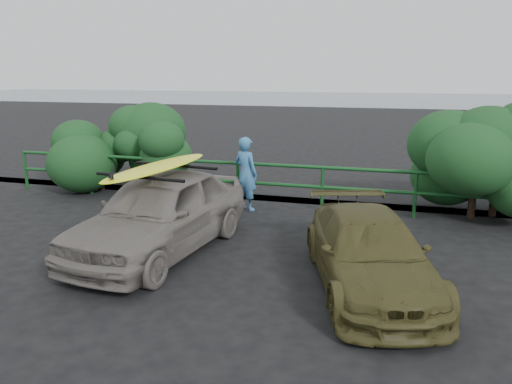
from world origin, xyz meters
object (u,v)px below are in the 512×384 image
Objects in this scene: guardrail at (279,186)px; sedan at (160,213)px; man at (246,174)px; surfboard at (158,167)px; olive_vehicle at (369,252)px.

sedan is (-1.28, -3.42, 0.19)m from guardrail.
sedan reaches higher than guardrail.
surfboard is (-0.60, -3.05, 0.68)m from man.
man reaches higher than guardrail.
man reaches higher than olive_vehicle.
olive_vehicle is at bearing -1.96° from sedan.
sedan is 3.11m from man.
surfboard reaches higher than sedan.
sedan is 0.81m from surfboard.
guardrail is at bearing 75.79° from surfboard.
man is at bearing 112.71° from olive_vehicle.
guardrail is 3.66m from sedan.
olive_vehicle is 2.21× the size of man.
olive_vehicle is 3.73m from surfboard.
guardrail is 3.37× the size of sedan.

